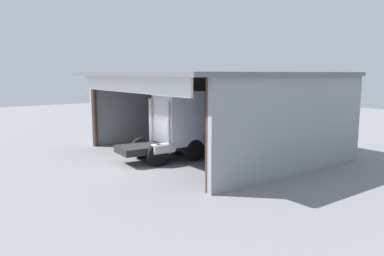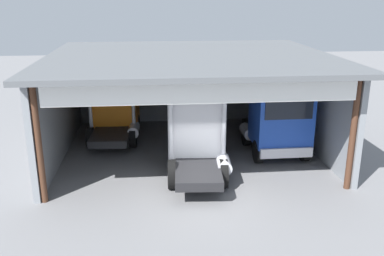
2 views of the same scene
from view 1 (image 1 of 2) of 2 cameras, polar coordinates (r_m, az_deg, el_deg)
The scene contains 7 objects.
ground_plane at distance 19.57m, azimuth -8.58°, elevation -5.52°, with size 80.00×80.00×0.00m, color slate.
workshop_shed at distance 22.33m, azimuth 4.64°, elevation 4.93°, with size 12.72×11.37×4.74m.
truck_orange_center_right_bay at distance 26.20m, azimuth 1.61°, elevation 1.84°, with size 2.61×4.72×3.21m.
truck_white_yard_outside at distance 20.28m, azimuth -2.86°, elevation 0.57°, with size 2.59×4.68×3.74m.
truck_blue_left_bay at distance 18.24m, azimuth 8.19°, elevation -0.76°, with size 2.67×4.87×3.50m.
oil_drum at distance 23.43m, azimuth 13.28°, elevation -2.18°, with size 0.58×0.58×0.93m, color #194CB2.
tool_cart at distance 23.11m, azimuth 12.55°, elevation -2.21°, with size 0.90×0.60×1.00m, color black.
Camera 1 is at (16.88, -8.73, 4.69)m, focal length 34.70 mm.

